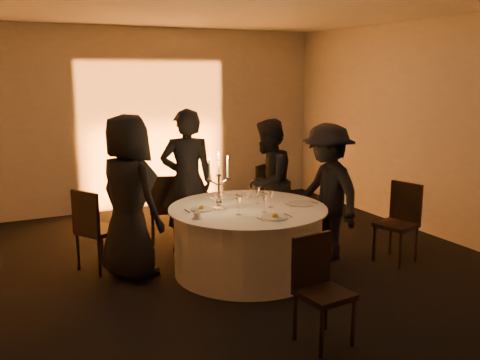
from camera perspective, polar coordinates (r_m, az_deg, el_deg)
name	(u,v)px	position (r m, az deg, el deg)	size (l,w,h in m)	color
floor	(248,272)	(6.30, 0.82, -9.73)	(7.00, 7.00, 0.00)	black
ceiling	(248,2)	(5.91, 0.91, 18.49)	(7.00, 7.00, 0.00)	silver
wall_back	(153,119)	(9.16, -9.25, 6.46)	(7.00, 7.00, 0.00)	#B5AFA8
wall_right	(445,130)	(7.76, 21.07, 4.96)	(7.00, 7.00, 0.00)	#B5AFA8
uplighter_fixture	(161,206)	(9.11, -8.40, -2.79)	(0.25, 0.12, 0.10)	black
banquet_table	(248,240)	(6.17, 0.83, -6.40)	(1.80, 1.80, 0.77)	black
chair_left	(94,226)	(6.39, -15.32, -4.71)	(0.58, 0.58, 0.96)	black
chair_back_left	(165,205)	(7.22, -7.96, -2.65)	(0.52, 0.52, 0.94)	black
chair_back_right	(258,194)	(7.51, 1.93, -1.56)	(0.62, 0.62, 1.04)	black
chair_right	(400,217)	(6.80, 16.71, -3.84)	(0.51, 0.51, 0.96)	black
chair_front	(319,283)	(4.67, 8.41, -10.81)	(0.44, 0.44, 0.92)	black
guest_left	(129,197)	(6.04, -11.79, -1.79)	(0.90, 0.58, 1.84)	black
guest_back_left	(187,181)	(6.80, -5.67, -0.11)	(0.67, 0.44, 1.84)	black
guest_back_right	(268,182)	(7.09, 2.98, -0.26)	(0.81, 0.63, 1.68)	black
guest_right	(327,192)	(6.58, 9.27, -1.31)	(1.09, 0.62, 1.68)	black
plate_left	(201,208)	(5.96, -4.14, -3.03)	(0.36, 0.24, 0.08)	silver
plate_back_left	(225,197)	(6.52, -1.56, -1.84)	(0.36, 0.28, 0.01)	silver
plate_back_right	(252,194)	(6.67, 1.28, -1.53)	(0.35, 0.29, 0.01)	silver
plate_right	(301,204)	(6.24, 6.55, -2.53)	(0.36, 0.30, 0.01)	silver
plate_front	(275,216)	(5.63, 3.70, -3.90)	(0.36, 0.28, 0.08)	silver
coffee_cup	(197,216)	(5.62, -4.61, -3.82)	(0.11, 0.11, 0.07)	silver
candelabra	(219,189)	(5.94, -2.27, -0.98)	(0.27, 0.13, 0.65)	silver
wine_glass_a	(257,192)	(6.20, 1.87, -1.30)	(0.07, 0.07, 0.19)	white
wine_glass_b	(271,196)	(6.04, 3.29, -1.67)	(0.07, 0.07, 0.19)	white
wine_glass_c	(265,200)	(5.82, 2.65, -2.15)	(0.07, 0.07, 0.19)	white
wine_glass_d	(221,197)	(5.94, -2.06, -1.87)	(0.07, 0.07, 0.19)	white
wine_glass_e	(239,202)	(5.71, -0.12, -2.40)	(0.07, 0.07, 0.19)	white
tumbler_a	(247,196)	(6.42, 0.79, -1.70)	(0.07, 0.07, 0.09)	white
tumbler_b	(219,198)	(6.29, -2.27, -1.98)	(0.07, 0.07, 0.09)	white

